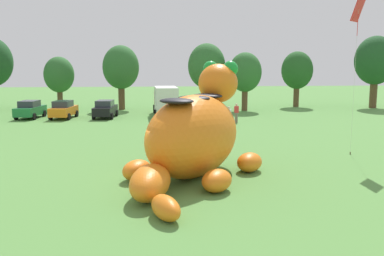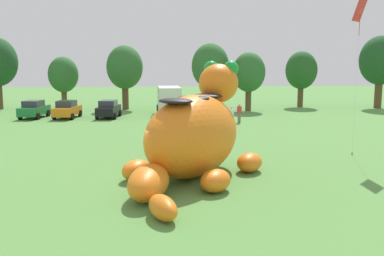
{
  "view_description": "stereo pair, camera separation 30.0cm",
  "coord_description": "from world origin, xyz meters",
  "px_view_note": "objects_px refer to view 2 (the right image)",
  "views": [
    {
      "loc": [
        -0.3,
        -18.21,
        5.21
      ],
      "look_at": [
        1.47,
        2.09,
        2.11
      ],
      "focal_mm": 39.6,
      "sensor_mm": 36.0,
      "label": 1
    },
    {
      "loc": [
        -0.01,
        -18.23,
        5.21
      ],
      "look_at": [
        1.47,
        2.09,
        2.11
      ],
      "focal_mm": 39.6,
      "sensor_mm": 36.0,
      "label": 2
    }
  ],
  "objects_px": {
    "spectator_near_inflatable": "(239,113)",
    "tethered_flying_kite": "(360,11)",
    "car_orange": "(67,109)",
    "giant_inflatable_creature": "(194,135)",
    "car_green": "(34,109)",
    "car_black": "(109,109)",
    "spectator_mid_field": "(191,139)",
    "spectator_by_cars": "(231,117)",
    "box_truck": "(169,100)"
  },
  "relations": [
    {
      "from": "car_orange",
      "to": "spectator_by_cars",
      "type": "height_order",
      "value": "car_orange"
    },
    {
      "from": "spectator_mid_field",
      "to": "spectator_near_inflatable",
      "type": "bearing_deg",
      "value": 67.97
    },
    {
      "from": "spectator_near_inflatable",
      "to": "car_green",
      "type": "bearing_deg",
      "value": 166.28
    },
    {
      "from": "spectator_near_inflatable",
      "to": "tethered_flying_kite",
      "type": "distance_m",
      "value": 16.17
    },
    {
      "from": "box_truck",
      "to": "spectator_by_cars",
      "type": "xyz_separation_m",
      "value": [
        5.05,
        -8.03,
        -0.75
      ]
    },
    {
      "from": "car_green",
      "to": "spectator_near_inflatable",
      "type": "relative_size",
      "value": 2.5
    },
    {
      "from": "spectator_by_cars",
      "to": "car_black",
      "type": "bearing_deg",
      "value": 147.84
    },
    {
      "from": "tethered_flying_kite",
      "to": "spectator_by_cars",
      "type": "bearing_deg",
      "value": 114.42
    },
    {
      "from": "car_green",
      "to": "box_truck",
      "type": "relative_size",
      "value": 0.66
    },
    {
      "from": "spectator_near_inflatable",
      "to": "tethered_flying_kite",
      "type": "height_order",
      "value": "tethered_flying_kite"
    },
    {
      "from": "car_green",
      "to": "tethered_flying_kite",
      "type": "height_order",
      "value": "tethered_flying_kite"
    },
    {
      "from": "spectator_near_inflatable",
      "to": "spectator_mid_field",
      "type": "height_order",
      "value": "same"
    },
    {
      "from": "giant_inflatable_creature",
      "to": "car_green",
      "type": "relative_size",
      "value": 2.45
    },
    {
      "from": "giant_inflatable_creature",
      "to": "box_truck",
      "type": "relative_size",
      "value": 1.61
    },
    {
      "from": "car_orange",
      "to": "spectator_mid_field",
      "type": "xyz_separation_m",
      "value": [
        10.79,
        -17.17,
        -0.01
      ]
    },
    {
      "from": "car_green",
      "to": "tethered_flying_kite",
      "type": "distance_m",
      "value": 30.65
    },
    {
      "from": "car_green",
      "to": "tethered_flying_kite",
      "type": "bearing_deg",
      "value": -38.59
    },
    {
      "from": "car_green",
      "to": "tethered_flying_kite",
      "type": "xyz_separation_m",
      "value": [
        23.28,
        -18.57,
        7.24
      ]
    },
    {
      "from": "giant_inflatable_creature",
      "to": "car_green",
      "type": "bearing_deg",
      "value": 121.55
    },
    {
      "from": "car_orange",
      "to": "box_truck",
      "type": "xyz_separation_m",
      "value": [
        9.82,
        1.26,
        0.74
      ]
    },
    {
      "from": "spectator_mid_field",
      "to": "tethered_flying_kite",
      "type": "bearing_deg",
      "value": -6.14
    },
    {
      "from": "giant_inflatable_creature",
      "to": "box_truck",
      "type": "bearing_deg",
      "value": 91.82
    },
    {
      "from": "car_black",
      "to": "spectator_by_cars",
      "type": "distance_m",
      "value": 12.91
    },
    {
      "from": "giant_inflatable_creature",
      "to": "car_orange",
      "type": "xyz_separation_m",
      "value": [
        -10.56,
        22.05,
        -1.1
      ]
    },
    {
      "from": "spectator_near_inflatable",
      "to": "spectator_mid_field",
      "type": "relative_size",
      "value": 1.0
    },
    {
      "from": "car_orange",
      "to": "spectator_mid_field",
      "type": "bearing_deg",
      "value": -57.85
    },
    {
      "from": "car_orange",
      "to": "box_truck",
      "type": "height_order",
      "value": "box_truck"
    },
    {
      "from": "spectator_by_cars",
      "to": "tethered_flying_kite",
      "type": "distance_m",
      "value": 14.46
    },
    {
      "from": "spectator_near_inflatable",
      "to": "spectator_by_cars",
      "type": "relative_size",
      "value": 1.0
    },
    {
      "from": "car_green",
      "to": "car_orange",
      "type": "distance_m",
      "value": 3.26
    },
    {
      "from": "giant_inflatable_creature",
      "to": "car_green",
      "type": "height_order",
      "value": "giant_inflatable_creature"
    },
    {
      "from": "car_orange",
      "to": "spectator_near_inflatable",
      "type": "height_order",
      "value": "car_orange"
    },
    {
      "from": "car_green",
      "to": "box_truck",
      "type": "distance_m",
      "value": 13.1
    },
    {
      "from": "giant_inflatable_creature",
      "to": "tethered_flying_kite",
      "type": "distance_m",
      "value": 11.95
    },
    {
      "from": "car_black",
      "to": "box_truck",
      "type": "xyz_separation_m",
      "value": [
        5.88,
        1.16,
        0.74
      ]
    },
    {
      "from": "spectator_mid_field",
      "to": "tethered_flying_kite",
      "type": "xyz_separation_m",
      "value": [
        9.25,
        -0.99,
        7.25
      ]
    },
    {
      "from": "box_truck",
      "to": "spectator_mid_field",
      "type": "xyz_separation_m",
      "value": [
        0.97,
        -18.42,
        -0.75
      ]
    },
    {
      "from": "car_green",
      "to": "box_truck",
      "type": "xyz_separation_m",
      "value": [
        13.06,
        0.84,
        0.74
      ]
    },
    {
      "from": "car_black",
      "to": "spectator_mid_field",
      "type": "bearing_deg",
      "value": -68.37
    },
    {
      "from": "box_truck",
      "to": "spectator_by_cars",
      "type": "relative_size",
      "value": 3.79
    },
    {
      "from": "box_truck",
      "to": "spectator_mid_field",
      "type": "bearing_deg",
      "value": -86.99
    },
    {
      "from": "car_green",
      "to": "box_truck",
      "type": "height_order",
      "value": "box_truck"
    },
    {
      "from": "box_truck",
      "to": "spectator_near_inflatable",
      "type": "relative_size",
      "value": 3.79
    },
    {
      "from": "spectator_by_cars",
      "to": "car_green",
      "type": "bearing_deg",
      "value": 158.36
    },
    {
      "from": "car_green",
      "to": "spectator_by_cars",
      "type": "distance_m",
      "value": 19.48
    },
    {
      "from": "car_black",
      "to": "spectator_mid_field",
      "type": "xyz_separation_m",
      "value": [
        6.85,
        -17.26,
        -0.01
      ]
    },
    {
      "from": "spectator_near_inflatable",
      "to": "spectator_by_cars",
      "type": "height_order",
      "value": "same"
    },
    {
      "from": "spectator_near_inflatable",
      "to": "tethered_flying_kite",
      "type": "relative_size",
      "value": 0.19
    },
    {
      "from": "car_green",
      "to": "car_black",
      "type": "height_order",
      "value": "same"
    },
    {
      "from": "car_orange",
      "to": "tethered_flying_kite",
      "type": "xyz_separation_m",
      "value": [
        20.04,
        -18.16,
        7.24
      ]
    }
  ]
}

